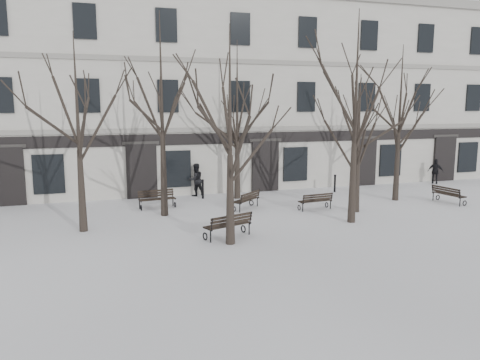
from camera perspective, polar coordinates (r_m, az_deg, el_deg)
name	(u,v)px	position (r m, az deg, el deg)	size (l,w,h in m)	color
ground	(252,230)	(18.74, 1.46, -6.14)	(100.00, 100.00, 0.00)	white
building	(187,96)	(30.64, -6.46, 10.16)	(40.40, 10.20, 11.40)	beige
tree_0	(77,109)	(18.99, -19.24, 8.18)	(5.36, 5.36, 7.66)	black
tree_1	(230,110)	(16.24, -1.24, 8.54)	(5.34, 5.34, 7.63)	black
tree_2	(356,92)	(19.97, 13.98, 10.37)	(6.11, 6.11, 8.73)	black
tree_3	(359,127)	(22.08, 14.30, 6.28)	(4.42, 4.42, 6.31)	black
tree_4	(161,90)	(20.91, -9.56, 10.71)	(6.22, 6.22, 8.89)	black
tree_5	(237,101)	(24.53, -0.35, 9.60)	(5.75, 5.75, 8.22)	black
tree_6	(400,105)	(25.42, 18.95, 8.70)	(5.55, 5.55, 7.93)	black
bench_1	(229,225)	(17.58, -1.40, -5.45)	(1.96, 1.25, 0.94)	black
bench_2	(316,201)	(22.50, 9.22, -2.49)	(1.68, 0.76, 0.82)	black
bench_3	(157,198)	(22.94, -10.10, -2.21)	(1.80, 0.83, 0.88)	black
bench_4	(247,199)	(22.36, 0.84, -2.38)	(1.68, 1.57, 0.87)	black
bench_5	(448,194)	(25.94, 24.03, -1.57)	(0.88, 1.79, 0.87)	black
bollard_a	(203,188)	(24.93, -4.55, -1.00)	(0.13, 0.13, 1.05)	black
bollard_b	(335,183)	(27.26, 11.49, -0.32)	(0.13, 0.13, 1.02)	black
pedestrian_b	(196,196)	(25.82, -5.39, -1.93)	(0.87, 0.68, 1.79)	black
pedestrian_c	(435,184)	(32.11, 22.64, -0.42)	(0.92, 0.38, 1.57)	black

